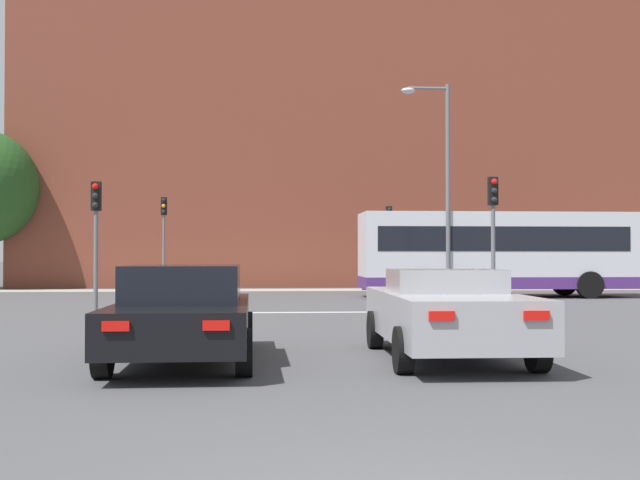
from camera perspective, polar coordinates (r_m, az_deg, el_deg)
stop_line_strip at (r=22.34m, az=-1.72°, el=-5.17°), size 8.01×0.30×0.01m
far_pavement at (r=36.72m, az=-2.75°, el=-3.57°), size 68.90×2.50×0.01m
brick_civic_building at (r=45.36m, az=0.49°, el=8.55°), size 32.69×11.48×24.72m
car_saloon_left at (r=12.13m, az=-9.66°, el=-5.11°), size 2.07×4.94×1.44m
car_roadster_right at (r=12.48m, az=9.00°, el=-5.12°), size 2.11×4.82×1.37m
bus_crossing_lead at (r=31.11m, az=12.36°, el=-0.84°), size 10.22×2.73×3.19m
traffic_light_near_left at (r=22.84m, az=-15.65°, el=1.13°), size 0.26×0.31×3.62m
traffic_light_far_right at (r=36.55m, az=4.93°, el=0.48°), size 0.26×0.31×3.82m
traffic_light_near_right at (r=23.21m, az=12.22°, el=1.38°), size 0.26×0.31×3.81m
traffic_light_far_left at (r=36.60m, az=-11.05°, el=0.86°), size 0.26×0.31×4.20m
street_lamp_junction at (r=29.38m, az=8.57°, el=4.94°), size 1.78×0.36×7.79m
pedestrian_waiting at (r=36.61m, az=3.16°, el=-2.12°), size 0.41×0.45×1.61m
tree_by_building at (r=42.79m, az=10.43°, el=2.28°), size 3.92×3.92×6.17m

